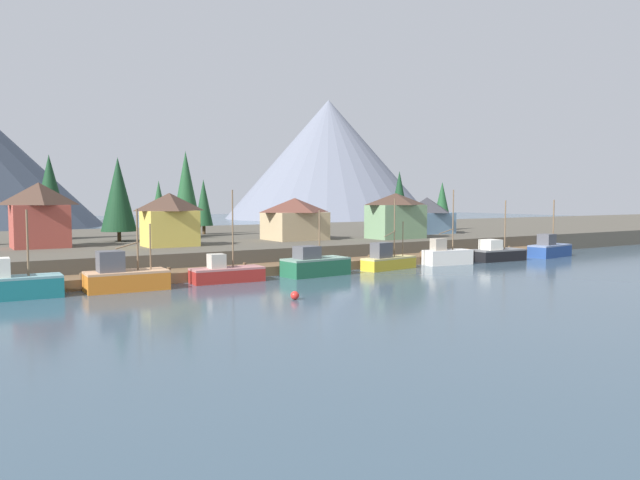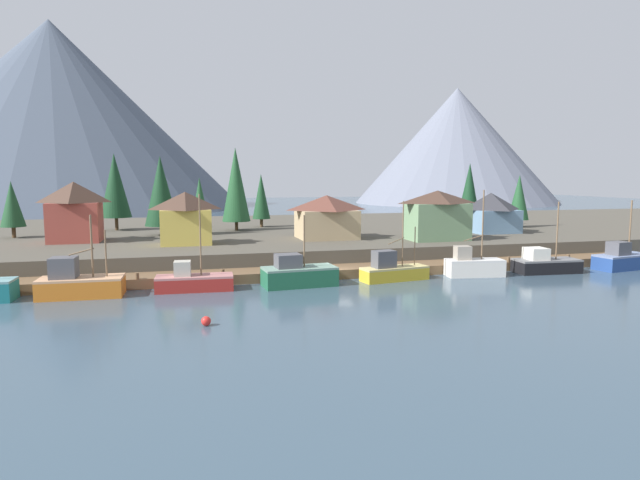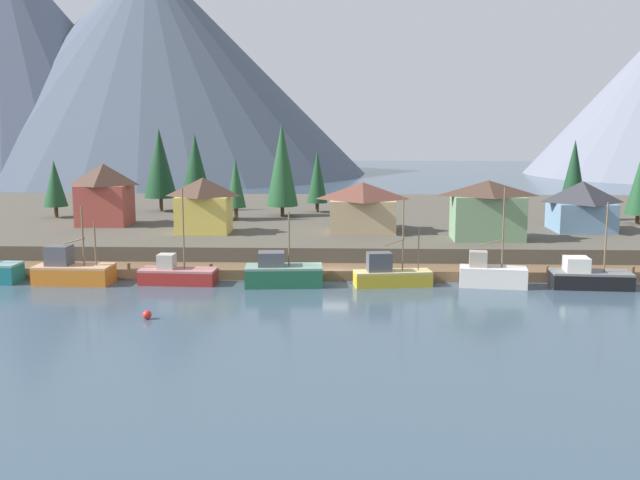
# 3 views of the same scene
# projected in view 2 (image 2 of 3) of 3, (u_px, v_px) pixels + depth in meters

# --- Properties ---
(ground_plane) EXTENTS (400.00, 400.00, 1.00)m
(ground_plane) POSITION_uv_depth(u_px,v_px,m) (299.00, 257.00, 74.99)
(ground_plane) COLOR #384C5B
(dock) EXTENTS (80.00, 4.00, 1.60)m
(dock) POSITION_uv_depth(u_px,v_px,m) (335.00, 272.00, 57.57)
(dock) COLOR brown
(dock) RESTS_ON ground_plane
(shoreline_bank) EXTENTS (400.00, 56.00, 2.50)m
(shoreline_bank) POSITION_uv_depth(u_px,v_px,m) (283.00, 235.00, 86.32)
(shoreline_bank) COLOR #4C473D
(shoreline_bank) RESTS_ON ground_plane
(mountain_central_peak) EXTENTS (124.65, 124.65, 62.25)m
(mountain_central_peak) POSITION_uv_depth(u_px,v_px,m) (53.00, 115.00, 180.18)
(mountain_central_peak) COLOR #475160
(mountain_central_peak) RESTS_ON ground_plane
(mountain_east_peak) EXTENTS (80.50, 80.50, 45.86)m
(mountain_east_peak) POSITION_uv_depth(u_px,v_px,m) (456.00, 146.00, 216.60)
(mountain_east_peak) COLOR slate
(mountain_east_peak) RESTS_ON ground_plane
(fishing_boat_orange) EXTENTS (7.21, 3.39, 7.31)m
(fishing_boat_orange) POSITION_uv_depth(u_px,v_px,m) (79.00, 284.00, 47.58)
(fishing_boat_orange) COLOR #CC6B1E
(fishing_boat_orange) RESTS_ON ground_plane
(fishing_boat_red) EXTENTS (7.23, 2.96, 9.05)m
(fishing_boat_red) POSITION_uv_depth(u_px,v_px,m) (193.00, 281.00, 50.34)
(fishing_boat_red) COLOR maroon
(fishing_boat_red) RESTS_ON ground_plane
(fishing_boat_green) EXTENTS (7.33, 3.73, 6.94)m
(fishing_boat_green) POSITION_uv_depth(u_px,v_px,m) (298.00, 274.00, 52.39)
(fishing_boat_green) COLOR #1E5B3D
(fishing_boat_green) RESTS_ON ground_plane
(fishing_boat_yellow) EXTENTS (7.36, 3.29, 8.16)m
(fishing_boat_yellow) POSITION_uv_depth(u_px,v_px,m) (392.00, 270.00, 55.13)
(fishing_boat_yellow) COLOR gold
(fishing_boat_yellow) RESTS_ON ground_plane
(fishing_boat_white) EXTENTS (6.30, 3.16, 9.24)m
(fishing_boat_white) POSITION_uv_depth(u_px,v_px,m) (473.00, 266.00, 57.59)
(fishing_boat_white) COLOR silver
(fishing_boat_white) RESTS_ON ground_plane
(fishing_boat_black) EXTENTS (7.28, 3.41, 7.90)m
(fishing_boat_black) POSITION_uv_depth(u_px,v_px,m) (545.00, 264.00, 59.67)
(fishing_boat_black) COLOR black
(fishing_boat_black) RESTS_ON ground_plane
(fishing_boat_blue) EXTENTS (7.45, 3.88, 7.95)m
(fishing_boat_blue) POSITION_uv_depth(u_px,v_px,m) (622.00, 260.00, 61.96)
(fishing_boat_blue) COLOR navy
(fishing_boat_blue) RESTS_ON ground_plane
(house_yellow) EXTENTS (6.19, 4.87, 6.33)m
(house_yellow) POSITION_uv_depth(u_px,v_px,m) (186.00, 218.00, 64.61)
(house_yellow) COLOR gold
(house_yellow) RESTS_ON shoreline_bank
(house_blue) EXTENTS (6.91, 6.92, 5.78)m
(house_blue) POSITION_uv_depth(u_px,v_px,m) (490.00, 212.00, 78.90)
(house_blue) COLOR #6689A8
(house_blue) RESTS_ON shoreline_bank
(house_tan) EXTENTS (7.78, 6.81, 5.71)m
(house_tan) POSITION_uv_depth(u_px,v_px,m) (327.00, 216.00, 70.91)
(house_tan) COLOR tan
(house_tan) RESTS_ON shoreline_bank
(house_red) EXTENTS (6.30, 5.45, 7.52)m
(house_red) POSITION_uv_depth(u_px,v_px,m) (75.00, 211.00, 66.97)
(house_red) COLOR #9E4238
(house_red) RESTS_ON shoreline_bank
(house_green) EXTENTS (7.85, 5.02, 6.38)m
(house_green) POSITION_uv_depth(u_px,v_px,m) (437.00, 215.00, 69.05)
(house_green) COLOR #6B8E66
(house_green) RESTS_ON shoreline_bank
(conifer_near_left) EXTENTS (2.54, 2.54, 8.04)m
(conifer_near_left) POSITION_uv_depth(u_px,v_px,m) (200.00, 200.00, 75.16)
(conifer_near_left) COLOR #4C3823
(conifer_near_left) RESTS_ON shoreline_bank
(conifer_near_right) EXTENTS (4.24, 4.24, 12.52)m
(conifer_near_right) POSITION_uv_depth(u_px,v_px,m) (236.00, 185.00, 80.82)
(conifer_near_right) COLOR #4C3823
(conifer_near_right) RESTS_ON shoreline_bank
(conifer_mid_left) EXTENTS (4.58, 4.58, 11.65)m
(conifer_mid_left) POSITION_uv_depth(u_px,v_px,m) (115.00, 186.00, 81.16)
(conifer_mid_left) COLOR #4C3823
(conifer_mid_left) RESTS_ON shoreline_bank
(conifer_mid_right) EXTENTS (3.50, 3.50, 10.35)m
(conifer_mid_right) POSITION_uv_depth(u_px,v_px,m) (469.00, 190.00, 87.52)
(conifer_mid_right) COLOR #4C3823
(conifer_mid_right) RESTS_ON shoreline_bank
(conifer_back_left) EXTENTS (3.14, 3.14, 7.58)m
(conifer_back_left) POSITION_uv_depth(u_px,v_px,m) (12.00, 204.00, 71.21)
(conifer_back_left) COLOR #4C3823
(conifer_back_left) RESTS_ON shoreline_bank
(conifer_back_right) EXTENTS (2.87, 2.87, 8.60)m
(conifer_back_right) POSITION_uv_depth(u_px,v_px,m) (261.00, 196.00, 86.62)
(conifer_back_right) COLOR #4C3823
(conifer_back_right) RESTS_ON shoreline_bank
(conifer_centre) EXTENTS (4.57, 4.57, 11.02)m
(conifer_centre) POSITION_uv_depth(u_px,v_px,m) (161.00, 191.00, 74.19)
(conifer_centre) COLOR #4C3823
(conifer_centre) RESTS_ON shoreline_bank
(conifer_far_left) EXTENTS (3.28, 3.28, 8.47)m
(conifer_far_left) POSITION_uv_depth(u_px,v_px,m) (519.00, 197.00, 86.51)
(conifer_far_left) COLOR #4C3823
(conifer_far_left) RESTS_ON shoreline_bank
(channel_buoy) EXTENTS (0.70, 0.70, 0.70)m
(channel_buoy) POSITION_uv_depth(u_px,v_px,m) (206.00, 321.00, 38.43)
(channel_buoy) COLOR red
(channel_buoy) RESTS_ON ground_plane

